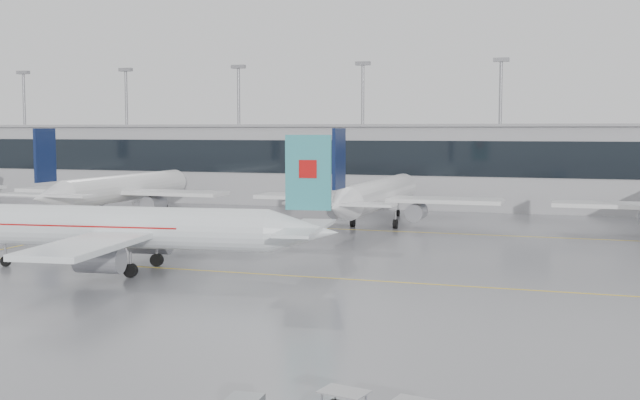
% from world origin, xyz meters
% --- Properties ---
extents(ground, '(320.00, 320.00, 0.00)m').
position_xyz_m(ground, '(0.00, 0.00, 0.00)').
color(ground, gray).
rests_on(ground, ground).
extents(taxi_line_main, '(120.00, 0.25, 0.01)m').
position_xyz_m(taxi_line_main, '(0.00, 0.00, 0.01)').
color(taxi_line_main, gold).
rests_on(taxi_line_main, ground).
extents(taxi_line_north, '(120.00, 0.25, 0.01)m').
position_xyz_m(taxi_line_north, '(0.00, 30.00, 0.01)').
color(taxi_line_north, gold).
rests_on(taxi_line_north, ground).
extents(taxi_line_cross, '(0.25, 60.00, 0.01)m').
position_xyz_m(taxi_line_cross, '(-30.00, 15.00, 0.01)').
color(taxi_line_cross, gold).
rests_on(taxi_line_cross, ground).
extents(terminal, '(180.00, 15.00, 12.00)m').
position_xyz_m(terminal, '(0.00, 62.00, 6.00)').
color(terminal, '#98989B').
rests_on(terminal, ground).
extents(terminal_glass, '(180.00, 0.20, 5.00)m').
position_xyz_m(terminal_glass, '(0.00, 54.45, 7.50)').
color(terminal_glass, black).
rests_on(terminal_glass, ground).
extents(terminal_roof, '(182.00, 16.00, 0.40)m').
position_xyz_m(terminal_roof, '(0.00, 62.00, 12.20)').
color(terminal_roof, gray).
rests_on(terminal_roof, ground).
extents(light_masts, '(156.40, 1.00, 22.60)m').
position_xyz_m(light_masts, '(0.00, 68.00, 13.34)').
color(light_masts, gray).
rests_on(light_masts, ground).
extents(air_canada_jet, '(35.81, 28.62, 11.16)m').
position_xyz_m(air_canada_jet, '(-11.74, -2.11, 3.53)').
color(air_canada_jet, white).
rests_on(air_canada_jet, ground).
extents(parked_jet_b, '(29.64, 36.96, 11.72)m').
position_xyz_m(parked_jet_b, '(-35.00, 33.69, 3.71)').
color(parked_jet_b, white).
rests_on(parked_jet_b, ground).
extents(parked_jet_c, '(29.64, 36.96, 11.72)m').
position_xyz_m(parked_jet_c, '(-0.00, 33.69, 3.71)').
color(parked_jet_c, white).
rests_on(parked_jet_c, ground).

